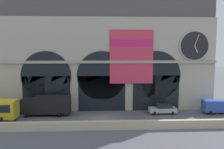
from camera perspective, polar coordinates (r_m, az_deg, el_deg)
ground_plane at (r=36.74m, az=-2.33°, el=-10.52°), size 200.00×200.00×0.00m
quay_parapet_wall at (r=32.14m, az=-2.27°, el=-11.93°), size 90.00×0.70×1.15m
station_building at (r=42.96m, az=-2.43°, el=4.66°), size 38.72×5.96×19.30m
box_truck_midwest at (r=39.67m, az=-15.09°, el=-6.94°), size 7.50×2.91×3.12m
car_mideast at (r=40.38m, az=11.90°, el=-7.93°), size 4.40×2.22×1.55m
van_east at (r=43.35m, az=23.91°, el=-6.76°), size 5.20×2.48×2.20m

